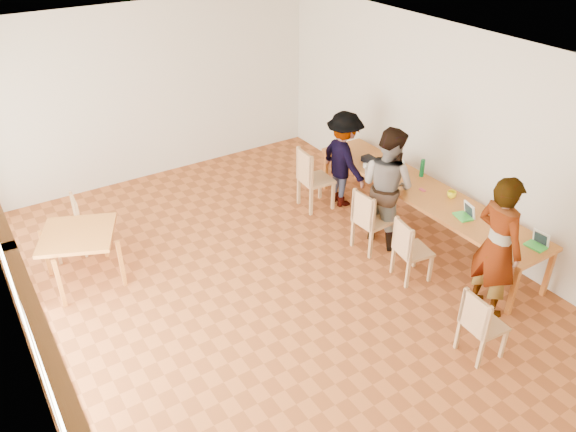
% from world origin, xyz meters
% --- Properties ---
extents(ground, '(8.00, 8.00, 0.00)m').
position_xyz_m(ground, '(0.00, 0.00, 0.00)').
color(ground, '#A85828').
rests_on(ground, ground).
extents(wall_back, '(6.00, 0.10, 3.00)m').
position_xyz_m(wall_back, '(0.00, 4.00, 1.50)').
color(wall_back, beige).
rests_on(wall_back, ground).
extents(wall_right, '(0.10, 8.00, 3.00)m').
position_xyz_m(wall_right, '(3.00, 0.00, 1.50)').
color(wall_right, beige).
rests_on(wall_right, ground).
extents(window_wall, '(0.10, 8.00, 3.00)m').
position_xyz_m(window_wall, '(-2.96, 0.00, 1.50)').
color(window_wall, white).
rests_on(window_wall, ground).
extents(ceiling, '(6.00, 8.00, 0.04)m').
position_xyz_m(ceiling, '(0.00, 0.00, 3.02)').
color(ceiling, white).
rests_on(ceiling, wall_back).
extents(communal_table, '(0.80, 4.00, 0.75)m').
position_xyz_m(communal_table, '(2.50, -0.08, 0.70)').
color(communal_table, '#C86E2C').
rests_on(communal_table, ground).
extents(side_table, '(0.90, 0.90, 0.75)m').
position_xyz_m(side_table, '(-2.06, 1.49, 0.67)').
color(side_table, '#C86E2C').
rests_on(side_table, ground).
extents(chair_near, '(0.44, 0.44, 0.47)m').
position_xyz_m(chair_near, '(1.23, -2.27, 0.54)').
color(chair_near, tan).
rests_on(chair_near, ground).
extents(chair_mid, '(0.48, 0.48, 0.48)m').
position_xyz_m(chair_mid, '(1.56, -0.79, 0.55)').
color(chair_mid, tan).
rests_on(chair_mid, ground).
extents(chair_far, '(0.46, 0.46, 0.51)m').
position_xyz_m(chair_far, '(1.55, 0.03, 0.58)').
color(chair_far, tan).
rests_on(chair_far, ground).
extents(chair_empty, '(0.52, 0.52, 0.55)m').
position_xyz_m(chair_empty, '(1.55, 1.46, 0.63)').
color(chair_empty, tan).
rests_on(chair_empty, ground).
extents(chair_spare, '(0.43, 0.43, 0.47)m').
position_xyz_m(chair_spare, '(-2.00, 2.21, 0.54)').
color(chair_spare, tan).
rests_on(chair_spare, ground).
extents(person_near, '(0.50, 0.71, 1.85)m').
position_xyz_m(person_near, '(1.99, -1.78, 0.92)').
color(person_near, gray).
rests_on(person_near, ground).
extents(person_mid, '(0.80, 0.96, 1.77)m').
position_xyz_m(person_mid, '(1.96, 0.14, 0.89)').
color(person_mid, gray).
rests_on(person_mid, ground).
extents(person_far, '(0.64, 1.05, 1.58)m').
position_xyz_m(person_far, '(2.09, 1.31, 0.79)').
color(person_far, gray).
rests_on(person_far, ground).
extents(laptop_near, '(0.22, 0.25, 0.20)m').
position_xyz_m(laptop_near, '(2.66, -1.87, 0.80)').
color(laptop_near, '#44DA4A').
rests_on(laptop_near, communal_table).
extents(laptop_mid, '(0.26, 0.28, 0.20)m').
position_xyz_m(laptop_mid, '(2.44, -0.92, 0.81)').
color(laptop_mid, '#44DA4A').
rests_on(laptop_mid, communal_table).
extents(laptop_far, '(0.23, 0.27, 0.22)m').
position_xyz_m(laptop_far, '(2.57, 0.60, 0.81)').
color(laptop_far, '#44DA4A').
rests_on(laptop_far, communal_table).
extents(yellow_mug, '(0.16, 0.16, 0.10)m').
position_xyz_m(yellow_mug, '(2.67, -0.44, 0.80)').
color(yellow_mug, yellow).
rests_on(yellow_mug, communal_table).
extents(green_bottle, '(0.07, 0.07, 0.28)m').
position_xyz_m(green_bottle, '(2.78, 0.28, 0.89)').
color(green_bottle, '#0E642B').
rests_on(green_bottle, communal_table).
extents(clear_glass, '(0.07, 0.07, 0.09)m').
position_xyz_m(clear_glass, '(2.28, 1.77, 0.80)').
color(clear_glass, silver).
rests_on(clear_glass, communal_table).
extents(condiment_cup, '(0.08, 0.08, 0.06)m').
position_xyz_m(condiment_cup, '(2.26, 0.97, 0.78)').
color(condiment_cup, white).
rests_on(condiment_cup, communal_table).
extents(pink_phone, '(0.05, 0.10, 0.01)m').
position_xyz_m(pink_phone, '(2.48, -0.06, 0.76)').
color(pink_phone, '#CD3D52').
rests_on(pink_phone, communal_table).
extents(black_pouch, '(0.16, 0.26, 0.09)m').
position_xyz_m(black_pouch, '(2.43, 1.06, 0.80)').
color(black_pouch, black).
rests_on(black_pouch, communal_table).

